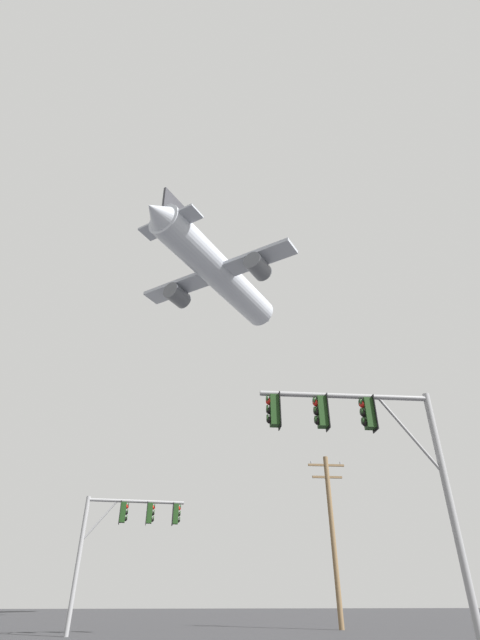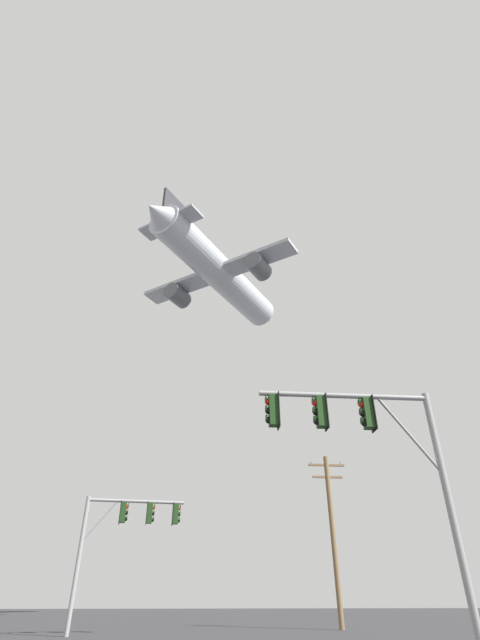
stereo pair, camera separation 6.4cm
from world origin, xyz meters
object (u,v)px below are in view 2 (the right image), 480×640
Objects in this scene: airplane at (219,274)px; signal_pole_far at (125,527)px; utility_pole at (333,530)px; signal_pole_near at (370,444)px.

signal_pole_far is at bearing -105.51° from airplane.
airplane is (-6.36, 13.48, 27.78)m from utility_pole.
utility_pole is at bearing 17.50° from signal_pole_far.
signal_pole_far is 11.61m from utility_pole.
signal_pole_far is at bearing 125.10° from signal_pole_near.
signal_pole_near is at bearing -100.93° from utility_pole.
airplane is at bearing 74.49° from signal_pole_far.
utility_pole reaches higher than signal_pole_near.
airplane is (4.71, 16.97, 28.15)m from signal_pole_far.
signal_pole_near is 15.37m from utility_pole.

